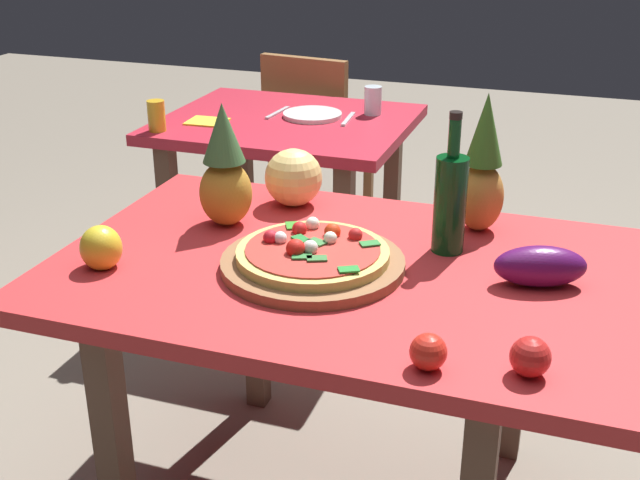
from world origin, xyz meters
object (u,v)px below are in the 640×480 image
(melon, at_px, (293,177))
(bell_pepper, at_px, (101,248))
(pizza_board, at_px, (313,264))
(tomato_by_bottle, at_px, (530,357))
(knife_utensil, at_px, (348,119))
(dinner_plate, at_px, (312,115))
(wine_bottle, at_px, (450,201))
(drinking_glass_juice, at_px, (156,116))
(fork_utensil, at_px, (278,113))
(background_table, at_px, (287,149))
(tomato_near_board, at_px, (428,352))
(napkin_folded, at_px, (207,121))
(dining_chair, at_px, (315,135))
(display_table, at_px, (340,296))
(pineapple_right, at_px, (482,171))
(eggplant, at_px, (540,266))
(pineapple_left, at_px, (225,172))
(pizza, at_px, (312,252))
(drinking_glass_water, at_px, (373,100))

(melon, distance_m, bell_pepper, 0.58)
(bell_pepper, bearing_deg, pizza_board, 17.96)
(tomato_by_bottle, relative_size, knife_utensil, 0.41)
(melon, bearing_deg, dinner_plate, 106.39)
(wine_bottle, relative_size, drinking_glass_juice, 3.11)
(fork_utensil, bearing_deg, knife_utensil, 4.89)
(background_table, height_order, wine_bottle, wine_bottle)
(bell_pepper, distance_m, tomato_near_board, 0.81)
(napkin_folded, bearing_deg, tomato_by_bottle, -45.89)
(wine_bottle, bearing_deg, melon, 160.00)
(napkin_folded, bearing_deg, dining_chair, 78.36)
(background_table, bearing_deg, display_table, -63.15)
(display_table, distance_m, pineapple_right, 0.47)
(display_table, height_order, eggplant, eggplant)
(pineapple_left, xyz_separation_m, eggplant, (0.79, -0.10, -0.10))
(drinking_glass_juice, bearing_deg, napkin_folded, 54.06)
(pizza, height_order, tomato_near_board, pizza)
(pizza_board, xyz_separation_m, drinking_glass_water, (-0.24, 1.35, 0.04))
(pizza, xyz_separation_m, eggplant, (0.49, 0.08, 0.00))
(wine_bottle, xyz_separation_m, bell_pepper, (-0.72, -0.35, -0.08))
(bell_pepper, relative_size, fork_utensil, 0.58)
(pineapple_right, xyz_separation_m, fork_utensil, (-0.90, 0.88, -0.15))
(pineapple_left, relative_size, drinking_glass_juice, 2.92)
(pineapple_left, distance_m, bell_pepper, 0.37)
(background_table, xyz_separation_m, pizza_board, (0.52, -1.18, 0.13))
(melon, bearing_deg, wine_bottle, -20.00)
(pizza_board, relative_size, bell_pepper, 4.00)
(display_table, relative_size, drinking_glass_water, 12.36)
(pizza, bearing_deg, tomato_near_board, -44.31)
(pineapple_right, height_order, drinking_glass_water, pineapple_right)
(dining_chair, height_order, drinking_glass_juice, dining_chair)
(eggplant, bearing_deg, pizza, -170.92)
(pineapple_left, bearing_deg, pizza_board, -31.21)
(display_table, height_order, fork_utensil, fork_utensil)
(pineapple_right, xyz_separation_m, melon, (-0.50, 0.01, -0.08))
(wine_bottle, distance_m, knife_utensil, 1.19)
(background_table, xyz_separation_m, dining_chair, (-0.10, 0.61, -0.12))
(bell_pepper, relative_size, dinner_plate, 0.47)
(dinner_plate, bearing_deg, fork_utensil, 180.00)
(wine_bottle, distance_m, napkin_folded, 1.35)
(dining_chair, relative_size, pizza_board, 2.04)
(fork_utensil, relative_size, napkin_folded, 1.29)
(background_table, distance_m, bell_pepper, 1.34)
(knife_utensil, bearing_deg, drinking_glass_juice, -153.90)
(pineapple_right, distance_m, dinner_plate, 1.17)
(melon, distance_m, drinking_glass_water, 0.99)
(bell_pepper, xyz_separation_m, knife_utensil, (0.15, 1.38, -0.04))
(wine_bottle, distance_m, dinner_plate, 1.26)
(pineapple_right, relative_size, bell_pepper, 3.35)
(pineapple_left, bearing_deg, display_table, -21.05)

